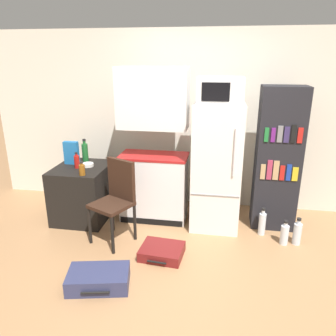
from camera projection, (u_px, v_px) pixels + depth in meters
The scene contains 18 objects.
ground_plane at pixel (177, 288), 3.07m from camera, with size 24.00×24.00×0.00m, color #A3754C.
wall_back at pixel (213, 121), 4.51m from camera, with size 6.40×0.10×2.41m.
side_table at pixel (83, 192), 4.32m from camera, with size 0.66×0.75×0.71m.
kitchen_hutch at pixel (154, 152), 4.14m from camera, with size 0.87×0.46×1.95m.
refrigerator at pixel (217, 167), 3.99m from camera, with size 0.58×0.61×1.55m.
microwave at pixel (220, 90), 3.70m from camera, with size 0.52×0.41×0.29m.
bookshelf at pixel (278, 160), 3.95m from camera, with size 0.52×0.36×1.75m.
bottle_amber_beer at pixel (82, 170), 3.88m from camera, with size 0.07×0.07×0.16m.
bottle_green_tall at pixel (85, 152), 4.40m from camera, with size 0.08×0.08×0.31m.
bottle_ketchup_red at pixel (77, 161), 4.13m from camera, with size 0.07×0.07×0.20m.
bowl at pixel (88, 165), 4.21m from camera, with size 0.15×0.15×0.04m.
cereal_box at pixel (71, 153), 4.27m from camera, with size 0.19×0.07×0.30m.
chair at pixel (117, 194), 3.74m from camera, with size 0.54×0.54×0.96m.
suitcase_large_flat at pixel (162, 251), 3.54m from camera, with size 0.48×0.43×0.11m.
suitcase_small_flat at pixel (99, 279), 3.07m from camera, with size 0.63×0.46×0.16m.
water_bottle_front at pixel (284, 234), 3.75m from camera, with size 0.09×0.09×0.30m.
water_bottle_middle at pixel (262, 223), 3.95m from camera, with size 0.08×0.08×0.35m.
water_bottle_back at pixel (297, 233), 3.75m from camera, with size 0.09×0.09×0.33m.
Camera 1 is at (0.34, -2.52, 2.05)m, focal length 35.00 mm.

